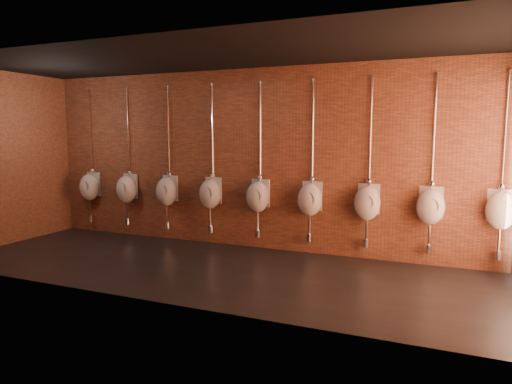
# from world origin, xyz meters

# --- Properties ---
(ground) EXTENTS (8.50, 8.50, 0.00)m
(ground) POSITION_xyz_m (0.00, 0.00, 0.00)
(ground) COLOR black
(ground) RESTS_ON ground
(room_shell) EXTENTS (8.54, 3.04, 3.22)m
(room_shell) POSITION_xyz_m (0.00, 0.00, 2.01)
(room_shell) COLOR black
(room_shell) RESTS_ON ground
(urinal_0) EXTENTS (0.47, 0.42, 2.72)m
(urinal_0) POSITION_xyz_m (-3.56, 1.35, 0.97)
(urinal_0) COLOR silver
(urinal_0) RESTS_ON ground
(urinal_1) EXTENTS (0.47, 0.42, 2.72)m
(urinal_1) POSITION_xyz_m (-2.61, 1.35, 0.97)
(urinal_1) COLOR silver
(urinal_1) RESTS_ON ground
(urinal_2) EXTENTS (0.47, 0.42, 2.72)m
(urinal_2) POSITION_xyz_m (-1.66, 1.35, 0.97)
(urinal_2) COLOR silver
(urinal_2) RESTS_ON ground
(urinal_3) EXTENTS (0.47, 0.42, 2.72)m
(urinal_3) POSITION_xyz_m (-0.70, 1.35, 0.97)
(urinal_3) COLOR silver
(urinal_3) RESTS_ON ground
(urinal_4) EXTENTS (0.47, 0.42, 2.72)m
(urinal_4) POSITION_xyz_m (0.25, 1.35, 0.97)
(urinal_4) COLOR silver
(urinal_4) RESTS_ON ground
(urinal_5) EXTENTS (0.47, 0.42, 2.72)m
(urinal_5) POSITION_xyz_m (1.20, 1.35, 0.97)
(urinal_5) COLOR silver
(urinal_5) RESTS_ON ground
(urinal_6) EXTENTS (0.47, 0.42, 2.72)m
(urinal_6) POSITION_xyz_m (2.15, 1.35, 0.97)
(urinal_6) COLOR silver
(urinal_6) RESTS_ON ground
(urinal_7) EXTENTS (0.47, 0.42, 2.72)m
(urinal_7) POSITION_xyz_m (3.10, 1.35, 0.97)
(urinal_7) COLOR silver
(urinal_7) RESTS_ON ground
(urinal_8) EXTENTS (0.47, 0.42, 2.72)m
(urinal_8) POSITION_xyz_m (4.05, 1.35, 0.97)
(urinal_8) COLOR silver
(urinal_8) RESTS_ON ground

